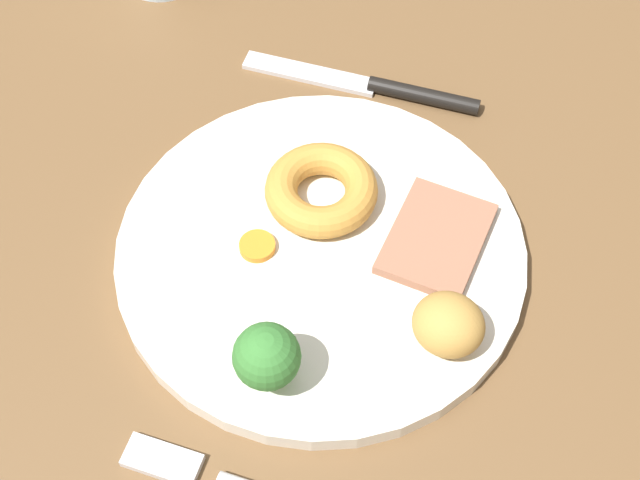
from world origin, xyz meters
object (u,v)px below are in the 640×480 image
at_px(dinner_plate, 320,254).
at_px(knife, 381,87).
at_px(meat_slice_main, 436,238).
at_px(yorkshire_pudding, 321,190).
at_px(carrot_coin_front, 257,246).
at_px(roast_potato_left, 448,324).
at_px(broccoli_floret, 267,357).

relative_size(dinner_plate, knife, 1.45).
relative_size(meat_slice_main, yorkshire_pudding, 1.05).
bearing_deg(dinner_plate, carrot_coin_front, 103.25).
xyz_separation_m(meat_slice_main, knife, (0.14, 0.06, -0.01)).
relative_size(meat_slice_main, carrot_coin_front, 3.35).
xyz_separation_m(dinner_plate, meat_slice_main, (0.02, -0.07, 0.01)).
height_order(meat_slice_main, roast_potato_left, roast_potato_left).
xyz_separation_m(yorkshire_pudding, broccoli_floret, (-0.14, -0.00, 0.02)).
bearing_deg(roast_potato_left, carrot_coin_front, 74.05).
bearing_deg(meat_slice_main, broccoli_floret, 146.63).
distance_m(dinner_plate, carrot_coin_front, 0.04).
xyz_separation_m(dinner_plate, knife, (0.16, -0.01, -0.00)).
height_order(dinner_plate, knife, dinner_plate).
bearing_deg(broccoli_floret, knife, -3.58).
distance_m(carrot_coin_front, broccoli_floret, 0.10).
bearing_deg(knife, yorkshire_pudding, 85.50).
height_order(roast_potato_left, broccoli_floret, broccoli_floret).
bearing_deg(roast_potato_left, meat_slice_main, 13.89).
height_order(meat_slice_main, carrot_coin_front, meat_slice_main).
bearing_deg(knife, dinner_plate, 90.49).
height_order(roast_potato_left, knife, roast_potato_left).
bearing_deg(meat_slice_main, dinner_plate, 107.55).
distance_m(yorkshire_pudding, knife, 0.12).
height_order(yorkshire_pudding, knife, yorkshire_pudding).
height_order(meat_slice_main, broccoli_floret, broccoli_floret).
bearing_deg(carrot_coin_front, roast_potato_left, -105.95).
xyz_separation_m(meat_slice_main, broccoli_floret, (-0.12, 0.08, 0.03)).
height_order(dinner_plate, roast_potato_left, roast_potato_left).
relative_size(carrot_coin_front, broccoli_floret, 0.47).
xyz_separation_m(meat_slice_main, roast_potato_left, (-0.07, -0.02, 0.01)).
relative_size(dinner_plate, meat_slice_main, 3.39).
bearing_deg(yorkshire_pudding, carrot_coin_front, 147.11).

